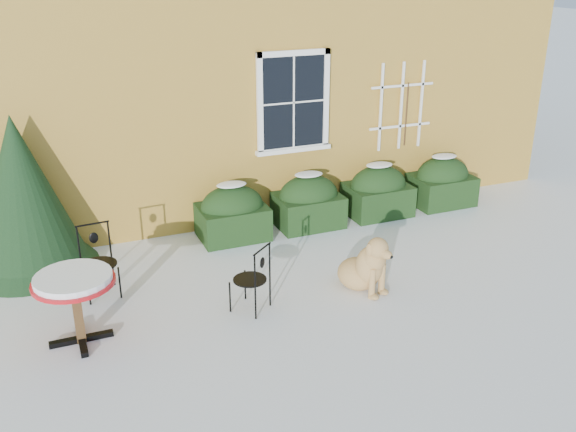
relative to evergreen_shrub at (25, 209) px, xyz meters
name	(u,v)px	position (x,y,z in m)	size (l,w,h in m)	color
ground	(318,310)	(3.27, -2.66, -0.89)	(80.00, 80.00, 0.00)	white
house	(174,5)	(3.27, 4.34, 2.32)	(12.40, 8.40, 6.40)	gold
hedge_row	(344,197)	(4.92, -0.11, -0.49)	(4.95, 0.80, 0.91)	black
evergreen_shrub	(25,209)	(0.00, 0.00, 0.00)	(1.83, 1.83, 2.22)	black
bistro_table	(74,287)	(0.43, -2.26, -0.18)	(0.92, 0.92, 0.86)	black
patio_chair_near	(252,278)	(2.51, -2.34, -0.45)	(0.55, 0.55, 0.88)	black
patio_chair_far	(98,261)	(0.80, -1.18, -0.42)	(0.46, 0.45, 0.95)	black
dog	(366,267)	(4.06, -2.43, -0.56)	(0.69, 0.93, 0.84)	tan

